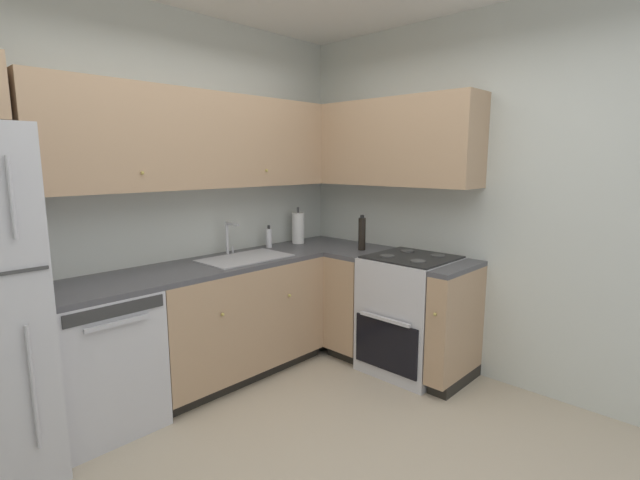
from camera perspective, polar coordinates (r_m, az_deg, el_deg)
ground_plane at (r=2.71m, az=0.13°, el=-27.66°), size 3.42×3.26×0.02m
wall_back at (r=3.51m, az=-19.91°, el=4.51°), size 3.52×0.05×2.70m
wall_right at (r=3.63m, az=19.44°, el=4.68°), size 0.05×3.36×2.70m
dishwasher at (r=3.21m, az=-25.63°, el=-13.21°), size 0.60×0.63×0.87m
lower_cabinets_back at (r=3.64m, az=-10.73°, el=-9.61°), size 1.38×0.62×0.87m
countertop_back at (r=3.52m, az=-10.97°, el=-2.73°), size 2.58×0.60×0.03m
lower_cabinets_right at (r=3.82m, az=8.47°, el=-8.65°), size 0.62×1.11×0.87m
countertop_right at (r=3.70m, az=8.61°, el=-2.06°), size 0.60×1.11×0.03m
oven_range at (r=3.72m, az=11.15°, el=-8.88°), size 0.68×0.62×1.05m
upper_cabinets_back at (r=3.47m, az=-15.02°, el=11.80°), size 2.26×0.34×0.67m
upper_cabinets_right at (r=3.86m, az=7.56°, el=11.80°), size 0.32×1.66×0.67m
sink at (r=3.56m, az=-9.24°, el=-2.90°), size 0.67×0.40×0.10m
faucet at (r=3.70m, az=-11.24°, el=0.54°), size 0.07×0.16×0.26m
soap_bottle at (r=3.95m, az=-6.35°, el=0.27°), size 0.05×0.05×0.19m
paper_towel_roll at (r=4.15m, az=-2.73°, el=1.51°), size 0.11×0.11×0.34m
oil_bottle at (r=3.83m, az=5.22°, el=0.80°), size 0.06×0.06×0.29m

